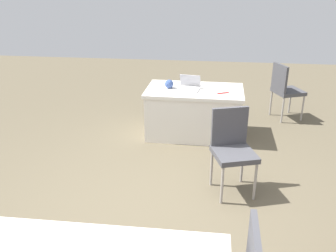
{
  "coord_description": "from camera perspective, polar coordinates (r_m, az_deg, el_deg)",
  "views": [
    {
      "loc": [
        -0.54,
        3.17,
        2.35
      ],
      "look_at": [
        -0.11,
        -0.23,
        0.9
      ],
      "focal_mm": 39.05,
      "sensor_mm": 36.0,
      "label": 1
    }
  ],
  "objects": [
    {
      "name": "ground_plane",
      "position": [
        3.98,
        -2.1,
        -13.25
      ],
      "size": [
        14.4,
        14.4,
        0.0
      ],
      "primitive_type": "plane",
      "color": "brown"
    },
    {
      "name": "table_foreground",
      "position": [
        5.61,
        4.07,
        2.2
      ],
      "size": [
        1.46,
        0.89,
        0.73
      ],
      "rotation": [
        0.0,
        0.0,
        -0.02
      ],
      "color": "silver",
      "rests_on": "ground"
    },
    {
      "name": "chair_near_front",
      "position": [
        6.49,
        17.8,
        5.71
      ],
      "size": [
        0.57,
        0.57,
        0.96
      ],
      "rotation": [
        0.0,
        0.0,
        1.96
      ],
      "color": "#9E9993",
      "rests_on": "ground"
    },
    {
      "name": "chair_tucked_right",
      "position": [
        4.14,
        10.02,
        -3.04
      ],
      "size": [
        0.55,
        0.55,
        0.97
      ],
      "rotation": [
        0.0,
        0.0,
        0.31
      ],
      "color": "#9E9993",
      "rests_on": "ground"
    },
    {
      "name": "laptop_silver",
      "position": [
        5.46,
        3.23,
        6.1
      ],
      "size": [
        0.36,
        0.34,
        0.21
      ],
      "rotation": [
        0.0,
        0.0,
        -0.17
      ],
      "color": "silver",
      "rests_on": "table_foreground"
    },
    {
      "name": "yarn_ball",
      "position": [
        5.52,
        0.18,
        6.58
      ],
      "size": [
        0.13,
        0.13,
        0.13
      ],
      "primitive_type": "sphere",
      "color": "#3F5999",
      "rests_on": "table_foreground"
    },
    {
      "name": "scissors_red",
      "position": [
        5.35,
        8.6,
        5.11
      ],
      "size": [
        0.18,
        0.11,
        0.01
      ],
      "primitive_type": "cube",
      "rotation": [
        0.0,
        0.0,
        0.46
      ],
      "color": "red",
      "rests_on": "table_foreground"
    }
  ]
}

